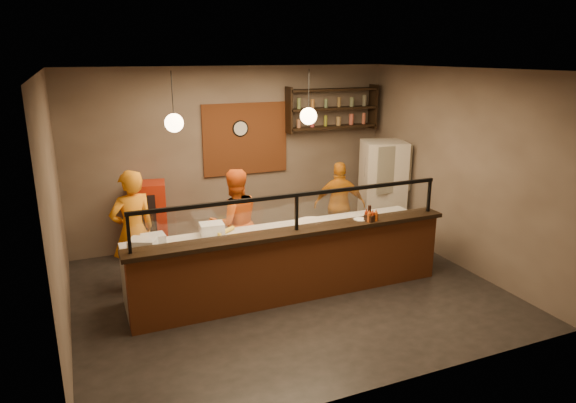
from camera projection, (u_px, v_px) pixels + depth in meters
name	position (u px, v px, depth m)	size (l,w,h in m)	color
floor	(288.00, 291.00, 7.65)	(6.00, 6.00, 0.00)	black
ceiling	(288.00, 70.00, 6.76)	(6.00, 6.00, 0.00)	#3A342D
wall_back	(235.00, 156.00, 9.41)	(6.00, 6.00, 0.00)	#776557
wall_left	(55.00, 212.00, 6.08)	(5.00, 5.00, 0.00)	#776557
wall_right	(458.00, 169.00, 8.33)	(5.00, 5.00, 0.00)	#776557
wall_front	(388.00, 246.00, 4.99)	(6.00, 6.00, 0.00)	#776557
brick_patch	(245.00, 139.00, 9.38)	(1.60, 0.04, 1.30)	#964820
service_counter	(296.00, 267.00, 7.24)	(4.60, 0.25, 1.00)	#964820
counter_ledge	(296.00, 232.00, 7.10)	(4.70, 0.37, 0.06)	black
worktop_cabinet	(283.00, 260.00, 7.71)	(4.60, 0.75, 0.85)	gray
worktop	(283.00, 231.00, 7.58)	(4.60, 0.75, 0.05)	silver
sneeze_guard	(297.00, 208.00, 7.00)	(4.50, 0.05, 0.52)	white
wall_shelving	(332.00, 108.00, 9.75)	(1.84, 0.28, 0.85)	black
wall_clock	(240.00, 128.00, 9.28)	(0.30, 0.30, 0.04)	black
pendant_left	(174.00, 123.00, 6.55)	(0.24, 0.24, 0.77)	black
pendant_right	(309.00, 116.00, 7.27)	(0.24, 0.24, 0.77)	black
cook_left	(133.00, 231.00, 7.49)	(0.66, 0.44, 1.82)	orange
cook_mid	(235.00, 223.00, 7.99)	(0.84, 0.65, 1.72)	#D55414
cook_right	(340.00, 205.00, 9.20)	(0.92, 0.38, 1.57)	#C67112
fridge	(382.00, 189.00, 9.74)	(0.77, 0.72, 1.84)	beige
red_cooler	(150.00, 220.00, 8.75)	(0.57, 0.52, 1.33)	#AF220B
pizza_dough	(313.00, 222.00, 7.89)	(0.55, 0.55, 0.01)	beige
prep_tub_a	(153.00, 240.00, 6.94)	(0.30, 0.24, 0.15)	silver
prep_tub_b	(212.00, 229.00, 7.36)	(0.34, 0.27, 0.17)	white
prep_tub_c	(143.00, 245.00, 6.74)	(0.34, 0.27, 0.17)	silver
rolling_pin	(226.00, 231.00, 7.41)	(0.06, 0.06, 0.36)	yellow
condiment_caddy	(371.00, 217.00, 7.46)	(0.17, 0.13, 0.10)	black
pepper_mill	(369.00, 213.00, 7.48)	(0.05, 0.05, 0.22)	black
small_plate	(360.00, 219.00, 7.52)	(0.19, 0.19, 0.01)	silver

